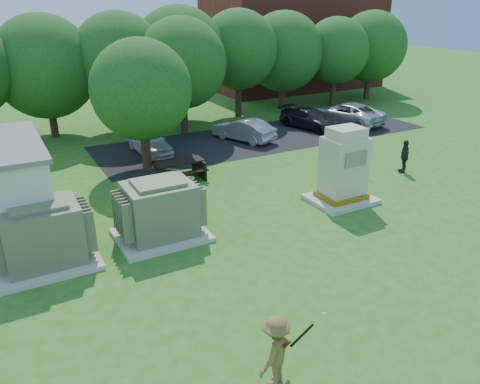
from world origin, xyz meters
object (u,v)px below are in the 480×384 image
generator_cabinet (343,170)px  car_white (150,141)px  picnic_table (181,168)px  person_walking_right (404,156)px  transformer_left (43,236)px  person_by_generator (346,176)px  car_silver_a (244,130)px  car_dark (310,119)px  transformer_right (160,211)px  batter (275,351)px  car_silver_b (347,113)px

generator_cabinet → car_white: 10.91m
picnic_table → person_walking_right: bearing=-23.3°
transformer_left → car_white: 11.28m
transformer_left → person_by_generator: transformer_left is taller
car_silver_a → car_dark: car_silver_a is taller
transformer_right → picnic_table: (2.68, 4.86, -0.42)m
generator_cabinet → batter: size_ratio=1.83×
person_by_generator → car_dark: person_by_generator is taller
transformer_right → car_silver_b: transformer_right is taller
person_walking_right → car_silver_a: person_walking_right is taller
person_by_generator → generator_cabinet: bearing=41.8°
generator_cabinet → car_silver_b: (8.57, 9.69, -0.64)m
generator_cabinet → person_by_generator: generator_cabinet is taller
picnic_table → car_dark: car_dark is taller
person_walking_right → car_silver_a: (-4.00, 8.25, -0.16)m
picnic_table → generator_cabinet: bearing=-48.6°
person_by_generator → car_white: 10.74m
car_silver_a → generator_cabinet: bearing=63.0°
transformer_left → picnic_table: size_ratio=1.45×
transformer_right → car_white: 9.67m
picnic_table → car_white: bearing=89.6°
car_silver_a → car_dark: 4.98m
generator_cabinet → person_by_generator: size_ratio=1.93×
car_dark → transformer_right: bearing=-159.7°
generator_cabinet → car_silver_b: 12.95m
picnic_table → car_silver_b: (13.32, 4.30, 0.14)m
generator_cabinet → batter: bearing=-137.7°
transformer_left → transformer_right: (3.70, 0.00, 0.00)m
picnic_table → person_walking_right: size_ratio=1.32×
person_by_generator → person_walking_right: person_by_generator is taller
transformer_left → car_white: bearing=55.4°
car_silver_b → generator_cabinet: bearing=36.7°
person_walking_right → person_by_generator: bearing=-48.0°
person_by_generator → car_silver_b: size_ratio=0.32×
generator_cabinet → car_white: (-4.72, 9.81, -0.70)m
picnic_table → car_white: (0.03, 4.42, 0.09)m
car_white → car_silver_a: size_ratio=0.99×
transformer_left → car_white: transformer_left is taller
transformer_left → transformer_right: 3.70m
person_walking_right → transformer_right: bearing=-55.2°
batter → car_silver_b: batter is taller
picnic_table → person_by_generator: (5.37, -4.90, 0.24)m
transformer_right → batter: (-0.15, -7.43, -0.14)m
car_white → generator_cabinet: bearing=-65.8°
person_walking_right → car_dark: (0.97, 8.64, -0.18)m
car_dark → car_silver_b: size_ratio=0.84×
generator_cabinet → person_by_generator: (0.62, 0.49, -0.55)m
batter → car_silver_b: size_ratio=0.34×
transformer_left → picnic_table: (6.38, 4.86, -0.42)m
batter → person_by_generator: size_ratio=1.05×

